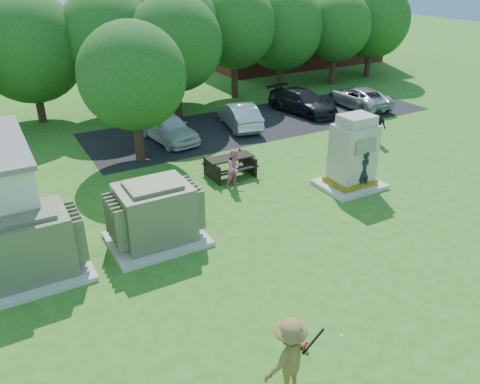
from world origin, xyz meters
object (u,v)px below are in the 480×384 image
transformer_right (155,215)px  picnic_table (230,164)px  transformer_left (30,246)px  car_silver_a (239,115)px  person_at_picnic (235,168)px  car_white (167,127)px  car_silver_b (359,97)px  person_walking_right (377,126)px  car_dark (303,102)px  person_by_generator (363,171)px  generator_cabinet (353,156)px  batter (289,357)px

transformer_right → picnic_table: transformer_right is taller
transformer_left → car_silver_a: transformer_left is taller
transformer_left → person_at_picnic: 8.22m
car_white → car_silver_b: 12.46m
picnic_table → person_walking_right: bearing=-0.3°
car_dark → transformer_left: bearing=-161.7°
picnic_table → person_walking_right: person_walking_right is taller
picnic_table → car_silver_b: size_ratio=0.44×
person_at_picnic → car_white: size_ratio=0.38×
person_by_generator → car_dark: person_by_generator is taller
transformer_left → generator_cabinet: 11.89m
person_at_picnic → person_by_generator: bearing=-44.1°
person_walking_right → person_by_generator: bearing=-52.0°
car_silver_a → car_dark: 4.60m
person_at_picnic → batter: bearing=-122.1°
person_at_picnic → transformer_right: bearing=-160.2°
transformer_left → generator_cabinet: bearing=0.3°
transformer_left → person_walking_right: (16.45, 3.35, -0.10)m
car_white → car_silver_a: bearing=-6.9°
batter → car_silver_b: (15.97, 15.45, -0.30)m
transformer_right → car_dark: (12.57, 9.24, -0.30)m
person_walking_right → car_silver_a: bearing=-141.4°
transformer_left → transformer_right: bearing=0.0°
car_white → transformer_right: bearing=-121.9°
person_walking_right → car_silver_b: (3.54, 5.16, -0.25)m
picnic_table → person_at_picnic: 1.13m
transformer_left → person_at_picnic: bearing=16.6°
car_silver_a → transformer_right: bearing=59.2°
car_silver_a → car_dark: car_silver_a is taller
generator_cabinet → person_walking_right: bearing=35.8°
person_at_picnic → generator_cabinet: bearing=-39.1°
batter → car_silver_b: 22.22m
generator_cabinet → batter: bearing=-138.3°
generator_cabinet → car_silver_b: bearing=46.2°
transformer_right → picnic_table: bearing=36.9°
transformer_left → car_dark: size_ratio=0.65×
batter → car_dark: bearing=-134.7°
transformer_right → car_white: transformer_right is taller
person_by_generator → person_walking_right: 5.88m
transformer_left → picnic_table: (8.22, 3.39, -0.45)m
person_walking_right → car_silver_b: 6.26m
batter → person_by_generator: (7.96, 6.46, -0.08)m
transformer_left → car_white: (7.52, 8.70, -0.26)m
car_white → car_silver_a: 4.18m
car_dark → person_walking_right: bearing=-99.6°
person_by_generator → car_white: person_by_generator is taller
transformer_left → generator_cabinet: (11.89, 0.07, 0.33)m
picnic_table → person_by_generator: size_ratio=1.16×
batter → person_walking_right: 16.13m
generator_cabinet → person_walking_right: size_ratio=1.70×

